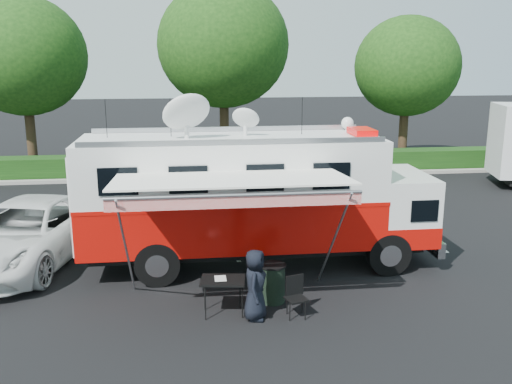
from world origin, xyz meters
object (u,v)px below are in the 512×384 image
trash_bin (273,283)px  white_suv (29,262)px  folding_table (223,281)px  command_truck (255,196)px

trash_bin → white_suv: bearing=151.9°
white_suv → trash_bin: trash_bin is taller
folding_table → trash_bin: (1.17, 0.51, -0.31)m
folding_table → trash_bin: trash_bin is taller
white_suv → folding_table: bearing=-23.7°
white_suv → folding_table: white_suv is taller
command_truck → trash_bin: size_ratio=10.32×
command_truck → folding_table: size_ratio=8.90×
command_truck → white_suv: command_truck is taller
white_suv → folding_table: size_ratio=5.78×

